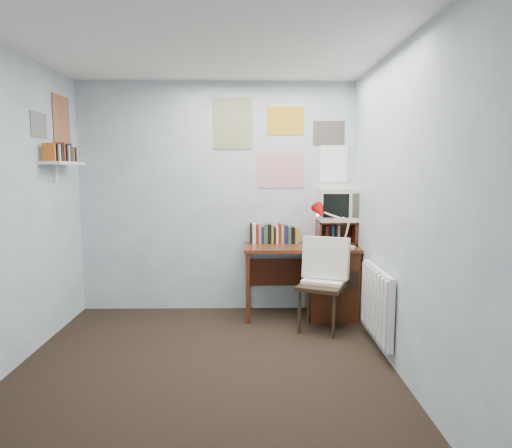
{
  "coord_description": "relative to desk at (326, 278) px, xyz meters",
  "views": [
    {
      "loc": [
        0.35,
        -3.26,
        1.57
      ],
      "look_at": [
        0.42,
        0.93,
        1.06
      ],
      "focal_mm": 32.0,
      "sensor_mm": 36.0,
      "label": 1
    }
  ],
  "objects": [
    {
      "name": "desk_chair",
      "position": [
        -0.12,
        -0.46,
        0.03
      ],
      "size": [
        0.59,
        0.58,
        0.88
      ],
      "primitive_type": "cube",
      "rotation": [
        0.0,
        0.0,
        -0.42
      ],
      "color": "black",
      "rests_on": "ground"
    },
    {
      "name": "crt_tv",
      "position": [
        0.13,
        0.13,
        0.8
      ],
      "size": [
        0.41,
        0.38,
        0.39
      ],
      "primitive_type": "cube",
      "rotation": [
        0.0,
        0.0,
        -0.01
      ],
      "color": "beige",
      "rests_on": "tv_riser"
    },
    {
      "name": "back_wall",
      "position": [
        -1.17,
        0.27,
        0.84
      ],
      "size": [
        3.0,
        0.02,
        2.5
      ],
      "primitive_type": "cube",
      "color": "silver",
      "rests_on": "ground"
    },
    {
      "name": "ground",
      "position": [
        -1.17,
        -1.48,
        -0.41
      ],
      "size": [
        3.5,
        3.5,
        0.0
      ],
      "primitive_type": "plane",
      "color": "black",
      "rests_on": "ground"
    },
    {
      "name": "tv_riser",
      "position": [
        0.12,
        0.11,
        0.48
      ],
      "size": [
        0.4,
        0.3,
        0.25
      ],
      "primitive_type": "cube",
      "color": "#5D2915",
      "rests_on": "desk"
    },
    {
      "name": "desk_lamp",
      "position": [
        0.2,
        -0.22,
        0.56
      ],
      "size": [
        0.33,
        0.3,
        0.41
      ],
      "primitive_type": "cube",
      "rotation": [
        0.0,
        0.0,
        -0.23
      ],
      "color": "red",
      "rests_on": "desk"
    },
    {
      "name": "right_wall",
      "position": [
        0.33,
        -1.48,
        0.84
      ],
      "size": [
        0.02,
        3.5,
        2.5
      ],
      "primitive_type": "cube",
      "color": "silver",
      "rests_on": "ground"
    },
    {
      "name": "posters_left",
      "position": [
        -2.67,
        -0.38,
        1.59
      ],
      "size": [
        0.01,
        0.7,
        0.6
      ],
      "primitive_type": "cube",
      "color": "white",
      "rests_on": "left_wall"
    },
    {
      "name": "ceiling",
      "position": [
        -1.17,
        -1.48,
        2.09
      ],
      "size": [
        3.0,
        3.5,
        0.02
      ],
      "primitive_type": "cube",
      "color": "white",
      "rests_on": "back_wall"
    },
    {
      "name": "radiator",
      "position": [
        0.29,
        -0.93,
        0.01
      ],
      "size": [
        0.09,
        0.8,
        0.6
      ],
      "primitive_type": "cube",
      "color": "white",
      "rests_on": "right_wall"
    },
    {
      "name": "wall_shelf",
      "position": [
        -2.57,
        -0.38,
        1.21
      ],
      "size": [
        0.2,
        0.62,
        0.24
      ],
      "primitive_type": "cube",
      "color": "white",
      "rests_on": "left_wall"
    },
    {
      "name": "posters_back",
      "position": [
        -0.47,
        0.26,
        1.44
      ],
      "size": [
        1.2,
        0.01,
        0.9
      ],
      "primitive_type": "cube",
      "color": "white",
      "rests_on": "back_wall"
    },
    {
      "name": "book_row",
      "position": [
        -0.51,
        0.18,
        0.46
      ],
      "size": [
        0.6,
        0.14,
        0.22
      ],
      "primitive_type": "cube",
      "color": "#5D2915",
      "rests_on": "desk"
    },
    {
      "name": "desk",
      "position": [
        0.0,
        0.0,
        0.0
      ],
      "size": [
        1.2,
        0.55,
        0.76
      ],
      "color": "#5D2915",
      "rests_on": "ground"
    }
  ]
}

